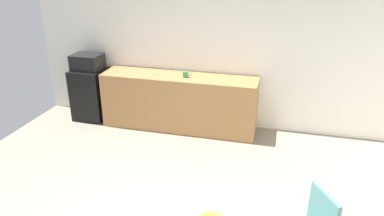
# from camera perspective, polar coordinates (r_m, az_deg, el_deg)

# --- Properties ---
(wall_back) EXTENTS (6.00, 0.10, 2.60)m
(wall_back) POSITION_cam_1_polar(r_m,az_deg,el_deg) (5.87, 2.95, 9.54)
(wall_back) COLOR white
(wall_back) RESTS_ON ground_plane
(counter_block) EXTENTS (2.51, 0.60, 0.90)m
(counter_block) POSITION_cam_1_polar(r_m,az_deg,el_deg) (5.90, -2.00, 0.97)
(counter_block) COLOR #9E7042
(counter_block) RESTS_ON ground_plane
(mini_fridge) EXTENTS (0.54, 0.54, 0.88)m
(mini_fridge) POSITION_cam_1_polar(r_m,az_deg,el_deg) (6.52, -15.66, 2.18)
(mini_fridge) COLOR black
(mini_fridge) RESTS_ON ground_plane
(microwave) EXTENTS (0.48, 0.38, 0.26)m
(microwave) POSITION_cam_1_polar(r_m,az_deg,el_deg) (6.35, -16.21, 7.00)
(microwave) COLOR black
(microwave) RESTS_ON mini_fridge
(mug_white) EXTENTS (0.13, 0.08, 0.09)m
(mug_white) POSITION_cam_1_polar(r_m,az_deg,el_deg) (5.65, -1.05, 5.33)
(mug_white) COLOR #338C59
(mug_white) RESTS_ON counter_block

